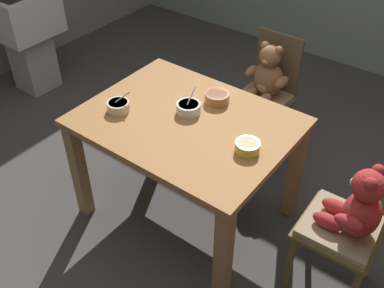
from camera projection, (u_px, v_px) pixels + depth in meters
ground_plane at (187, 213)px, 2.98m from camera, size 5.20×5.20×0.04m
dining_table at (187, 136)px, 2.58m from camera, size 1.17×0.90×0.75m
teddy_chair_far_center at (266, 85)px, 3.13m from camera, size 0.38×0.39×0.90m
teddy_chair_near_right at (355, 217)px, 2.18m from camera, size 0.41×0.40×0.88m
porridge_bowl_white_center at (189, 108)px, 2.53m from camera, size 0.14×0.15×0.13m
porridge_bowl_yellow_near_right at (247, 147)px, 2.27m from camera, size 0.13×0.13×0.06m
porridge_bowl_cream_near_left at (118, 106)px, 2.55m from camera, size 0.13×0.13×0.12m
porridge_bowl_terracotta_far_center at (217, 97)px, 2.62m from camera, size 0.14×0.14×0.06m
sink_basin at (25, 28)px, 3.82m from camera, size 0.48×0.51×0.89m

